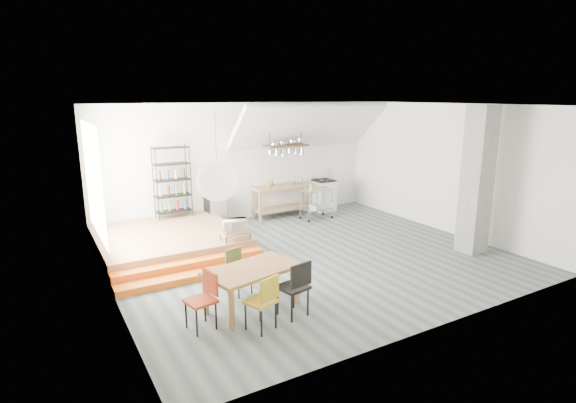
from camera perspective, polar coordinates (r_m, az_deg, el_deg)
floor at (r=9.76m, az=2.74°, el=-6.98°), size 8.00×8.00×0.00m
wall_back at (r=12.37m, az=-5.99°, el=4.98°), size 8.00×0.04×3.20m
wall_left at (r=7.95m, az=-22.17°, el=-0.67°), size 0.04×7.00×3.20m
wall_right at (r=11.95m, az=19.24°, el=4.00°), size 0.04×7.00×3.20m
ceiling at (r=9.16m, az=2.97°, el=12.15°), size 8.00×7.00×0.02m
slope_ceiling at (r=12.59m, az=2.64°, el=9.53°), size 4.40×1.44×1.32m
window_pane at (r=9.38m, az=-23.49°, el=2.48°), size 0.02×2.50×2.20m
platform at (r=10.49m, az=-14.97°, el=-4.81°), size 3.00×3.00×0.40m
step_lower at (r=8.78m, az=-11.49°, el=-9.18°), size 3.00×0.35×0.13m
step_upper at (r=9.06m, az=-12.23°, el=-8.03°), size 3.00×0.35×0.27m
concrete_column at (r=10.48m, az=22.87°, el=2.47°), size 0.50×0.50×3.20m
kitchen_counter at (r=12.73m, az=-0.72°, el=0.82°), size 1.80×0.60×0.91m
stove at (r=13.49m, az=4.47°, el=0.87°), size 0.60×0.60×1.18m
pot_rack at (r=12.32m, az=-0.10°, el=6.78°), size 1.20×0.50×1.43m
wire_shelving at (r=11.47m, az=-14.50°, el=2.58°), size 0.88×0.38×1.80m
microwave_shelf at (r=9.59m, az=-6.74°, el=-3.98°), size 0.60×0.40×0.16m
paper_lantern at (r=6.51m, az=-8.97°, el=2.64°), size 0.60×0.60×0.60m
dining_table at (r=7.29m, az=-4.55°, el=-8.96°), size 1.63×1.13×0.70m
chair_mustard at (r=6.68m, az=-3.06°, el=-12.17°), size 0.51×0.51×0.86m
chair_black at (r=7.04m, az=1.02°, el=-10.44°), size 0.49×0.49×0.92m
chair_olive at (r=7.95m, az=-6.48°, el=-8.27°), size 0.45×0.45×0.79m
chair_red at (r=6.87m, az=-10.57°, el=-11.59°), size 0.46×0.46×0.87m
rolling_cart at (r=12.54m, az=3.62°, el=0.26°), size 0.89×0.52×0.85m
mini_fridge at (r=12.00m, az=-9.19°, el=-1.23°), size 0.47×0.47×0.80m
microwave at (r=9.55m, az=-6.77°, el=-3.07°), size 0.58×0.46×0.28m
bowl at (r=12.80m, az=0.83°, el=2.31°), size 0.25×0.25×0.05m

